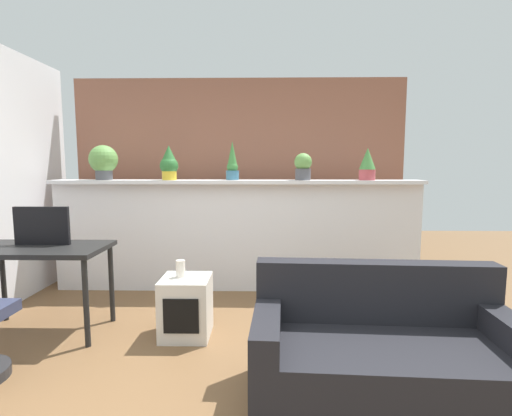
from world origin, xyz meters
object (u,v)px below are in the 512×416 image
side_cube_shelf (186,307)px  vase_on_shelf (181,269)px  potted_plant_4 (367,164)px  tv_monitor (42,226)px  potted_plant_0 (103,161)px  desk (39,256)px  potted_plant_2 (232,164)px  potted_plant_1 (169,163)px  potted_plant_3 (303,166)px  couch (383,356)px

side_cube_shelf → vase_on_shelf: (-0.04, 0.03, 0.32)m
potted_plant_4 → tv_monitor: bearing=-160.9°
potted_plant_0 → desk: (-0.09, -1.17, -0.81)m
potted_plant_2 → tv_monitor: potted_plant_2 is taller
potted_plant_1 → side_cube_shelf: 1.72m
potted_plant_3 → potted_plant_0: bearing=179.2°
potted_plant_3 → vase_on_shelf: potted_plant_3 is taller
potted_plant_3 → couch: size_ratio=0.19×
potted_plant_3 → side_cube_shelf: (-1.08, -1.18, -1.17)m
potted_plant_4 → vase_on_shelf: (-1.83, -1.15, -0.87)m
vase_on_shelf → couch: bearing=-32.0°
potted_plant_3 → tv_monitor: size_ratio=0.63×
potted_plant_2 → vase_on_shelf: potted_plant_2 is taller
tv_monitor → potted_plant_2: bearing=35.2°
desk → tv_monitor: size_ratio=2.34×
potted_plant_0 → potted_plant_2: bearing=-0.0°
potted_plant_3 → tv_monitor: (-2.33, -1.06, -0.50)m
potted_plant_1 → potted_plant_4: bearing=0.5°
potted_plant_4 → couch: 2.38m
desk → vase_on_shelf: size_ratio=7.75×
tv_monitor → couch: (2.62, -0.98, -0.63)m
potted_plant_2 → side_cube_shelf: potted_plant_2 is taller
vase_on_shelf → potted_plant_3: bearing=45.7°
potted_plant_4 → tv_monitor: (-3.04, -1.06, -0.53)m
potted_plant_1 → vase_on_shelf: size_ratio=2.68×
potted_plant_4 → potted_plant_2: bearing=178.6°
potted_plant_0 → desk: bearing=-94.3°
desk → potted_plant_4: bearing=20.5°
potted_plant_0 → desk: 1.43m
potted_plant_0 → tv_monitor: (-0.10, -1.09, -0.56)m
potted_plant_3 → desk: (-2.33, -1.14, -0.75)m
potted_plant_3 → desk: potted_plant_3 is taller
potted_plant_3 → potted_plant_4: size_ratio=0.84×
potted_plant_2 → potted_plant_1: bearing=-175.5°
potted_plant_4 → side_cube_shelf: size_ratio=0.71×
potted_plant_4 → desk: (-3.03, -1.14, -0.78)m
tv_monitor → side_cube_shelf: (1.25, -0.12, -0.66)m
potted_plant_1 → couch: 2.93m
potted_plant_3 → side_cube_shelf: potted_plant_3 is taller
potted_plant_1 → desk: 1.60m
potted_plant_2 → vase_on_shelf: size_ratio=3.02×
desk → side_cube_shelf: desk is taller
desk → tv_monitor: bearing=95.8°
potted_plant_1 → couch: bearing=-48.7°
tv_monitor → vase_on_shelf: size_ratio=3.31×
potted_plant_3 → tv_monitor: 2.61m
potted_plant_4 → vase_on_shelf: bearing=-147.9°
couch → vase_on_shelf: bearing=148.0°
tv_monitor → vase_on_shelf: bearing=-4.6°
potted_plant_0 → desk: potted_plant_0 is taller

